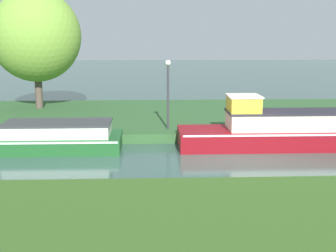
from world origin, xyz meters
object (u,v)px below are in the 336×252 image
Objects in this scene: lamp_post at (168,86)px; mooring_post_near at (289,123)px; willow_tree_left at (36,36)px; forest_barge at (48,138)px; maroon_narrowboat at (290,131)px.

lamp_post reaches higher than mooring_post_near.
lamp_post is at bearing -41.65° from willow_tree_left.
lamp_post is at bearing 172.52° from mooring_post_near.
lamp_post reaches higher than forest_barge.
willow_tree_left is (-11.63, 7.94, 3.64)m from maroon_narrowboat.
maroon_narrowboat is 1.40× the size of willow_tree_left.
mooring_post_near is (11.95, -6.75, -3.55)m from willow_tree_left.
mooring_post_near is at bearing -7.48° from lamp_post.
lamp_post is 5.38m from mooring_post_near.
maroon_narrowboat is (9.58, 0.00, 0.19)m from forest_barge.
lamp_post is (6.84, -6.08, -2.03)m from willow_tree_left.
willow_tree_left reaches higher than lamp_post.
willow_tree_left is at bearing 150.53° from mooring_post_near.
willow_tree_left reaches higher than maroon_narrowboat.
maroon_narrowboat is at bearing 0.00° from forest_barge.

